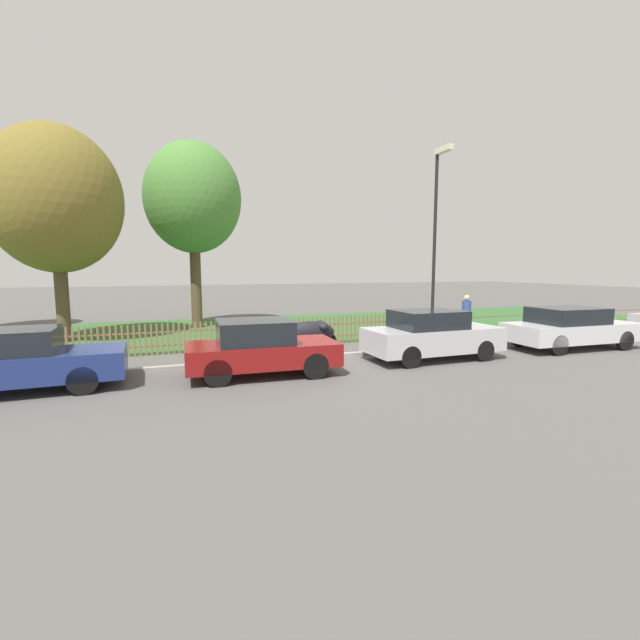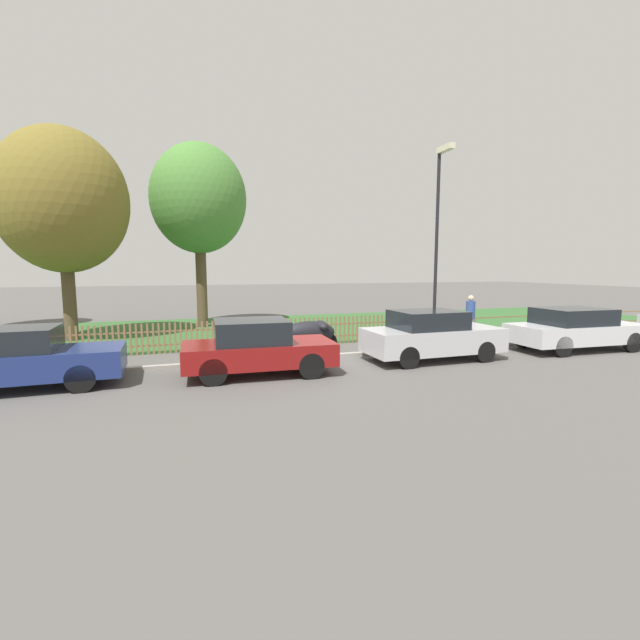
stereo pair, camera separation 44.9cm
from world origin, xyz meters
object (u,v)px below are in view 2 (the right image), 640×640
object	(u,v)px
parked_car_red_compact	(431,335)
covered_motorcycle	(309,333)
parked_car_white_van	(576,329)
tree_mid_park	(199,200)
parked_car_navy_estate	(257,347)
tree_behind_motorcycle	(62,201)
street_lamp	(439,228)
pedestrian_near_fence	(470,315)
parked_car_black_saloon	(13,359)

from	to	relation	value
parked_car_red_compact	covered_motorcycle	size ratio (longest dim) A/B	2.02
parked_car_red_compact	parked_car_white_van	size ratio (longest dim) A/B	0.90
parked_car_white_van	tree_mid_park	world-z (taller)	tree_mid_park
parked_car_white_van	parked_car_navy_estate	bearing A→B (deg)	-177.58
parked_car_navy_estate	tree_behind_motorcycle	bearing A→B (deg)	130.54
covered_motorcycle	tree_behind_motorcycle	size ratio (longest dim) A/B	0.26
street_lamp	parked_car_white_van	bearing A→B (deg)	-21.09
covered_motorcycle	tree_behind_motorcycle	bearing A→B (deg)	142.82
pedestrian_near_fence	tree_mid_park	bearing A→B (deg)	19.40
tree_behind_motorcycle	pedestrian_near_fence	distance (m)	15.90
parked_car_white_van	street_lamp	world-z (taller)	street_lamp
parked_car_red_compact	parked_car_white_van	xyz separation A→B (m)	(5.52, -0.10, -0.03)
parked_car_red_compact	pedestrian_near_fence	xyz separation A→B (m)	(3.50, 2.81, 0.22)
parked_car_black_saloon	parked_car_red_compact	xyz separation A→B (m)	(10.77, -0.12, 0.03)
parked_car_red_compact	pedestrian_near_fence	distance (m)	4.49
parked_car_navy_estate	parked_car_red_compact	xyz separation A→B (m)	(5.29, 0.16, 0.03)
tree_mid_park	street_lamp	size ratio (longest dim) A/B	1.25
pedestrian_near_fence	street_lamp	distance (m)	4.10
parked_car_navy_estate	tree_mid_park	distance (m)	11.15
parked_car_red_compact	street_lamp	size ratio (longest dim) A/B	0.62
parked_car_black_saloon	pedestrian_near_fence	world-z (taller)	pedestrian_near_fence
parked_car_black_saloon	pedestrian_near_fence	xyz separation A→B (m)	(14.26, 2.69, 0.25)
covered_motorcycle	tree_mid_park	xyz separation A→B (m)	(-3.01, 7.55, 5.20)
parked_car_white_van	tree_mid_park	size ratio (longest dim) A/B	0.55
parked_car_red_compact	parked_car_navy_estate	bearing A→B (deg)	-179.18
parked_car_white_van	covered_motorcycle	size ratio (longest dim) A/B	2.26
parked_car_navy_estate	pedestrian_near_fence	distance (m)	9.27
parked_car_black_saloon	parked_car_navy_estate	world-z (taller)	parked_car_navy_estate
tree_mid_park	pedestrian_near_fence	world-z (taller)	tree_mid_park
street_lamp	covered_motorcycle	bearing A→B (deg)	172.57
parked_car_black_saloon	tree_behind_motorcycle	distance (m)	8.47
parked_car_navy_estate	parked_car_red_compact	bearing A→B (deg)	3.99
covered_motorcycle	street_lamp	xyz separation A→B (m)	(4.34, -0.57, 3.45)
parked_car_black_saloon	parked_car_white_van	world-z (taller)	parked_car_black_saloon
parked_car_red_compact	street_lamp	world-z (taller)	street_lamp
tree_behind_motorcycle	street_lamp	distance (m)	13.62
street_lamp	tree_behind_motorcycle	bearing A→B (deg)	155.12
parked_car_red_compact	covered_motorcycle	xyz separation A→B (m)	(-3.19, 2.15, -0.10)
tree_behind_motorcycle	pedestrian_near_fence	world-z (taller)	tree_behind_motorcycle
parked_car_white_van	street_lamp	xyz separation A→B (m)	(-4.37, 1.68, 3.38)
parked_car_navy_estate	parked_car_white_van	bearing A→B (deg)	2.58
tree_behind_motorcycle	tree_mid_park	distance (m)	5.55
parked_car_navy_estate	parked_car_white_van	world-z (taller)	parked_car_navy_estate
street_lamp	parked_car_navy_estate	bearing A→B (deg)	-164.89
parked_car_navy_estate	parked_car_red_compact	distance (m)	5.29
parked_car_black_saloon	parked_car_white_van	xyz separation A→B (m)	(16.29, -0.22, 0.01)
parked_car_red_compact	tree_mid_park	bearing A→B (deg)	121.71
parked_car_red_compact	tree_mid_park	size ratio (longest dim) A/B	0.50
parked_car_navy_estate	parked_car_black_saloon	bearing A→B (deg)	179.38
covered_motorcycle	pedestrian_near_fence	bearing A→B (deg)	1.28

